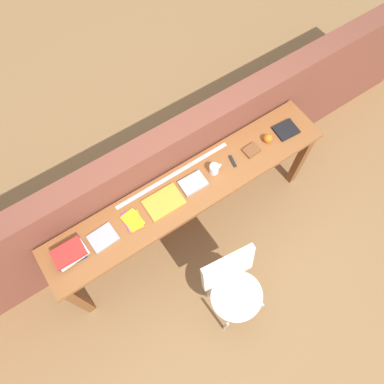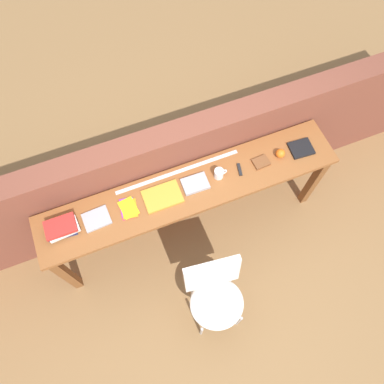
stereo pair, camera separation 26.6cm
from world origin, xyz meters
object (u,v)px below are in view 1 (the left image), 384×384
pamphlet_pile_colourful (133,221)px  magazine_cycling (103,238)px  mug (214,169)px  multitool_folded (233,161)px  leather_journal_brown (251,150)px  book_open_centre (164,202)px  book_stack_leftmost (70,254)px  book_repair_rightmost (286,130)px  chair_white_moulded (233,286)px  sports_ball_small (268,138)px

pamphlet_pile_colourful → magazine_cycling: bearing=178.9°
mug → multitool_folded: (0.18, -0.01, -0.04)m
leather_journal_brown → book_open_centre: bearing=176.6°
leather_journal_brown → book_stack_leftmost: bearing=176.3°
pamphlet_pile_colourful → book_repair_rightmost: book_repair_rightmost is taller
magazine_cycling → leather_journal_brown: leather_journal_brown is taller
magazine_cycling → pamphlet_pile_colourful: magazine_cycling is taller
pamphlet_pile_colourful → book_open_centre: 0.28m
chair_white_moulded → book_open_centre: 0.88m
chair_white_moulded → book_stack_leftmost: 1.29m
book_stack_leftmost → sports_ball_small: 1.82m
magazine_cycling → book_open_centre: size_ratio=0.67×
pamphlet_pile_colourful → leather_journal_brown: size_ratio=1.50×
book_repair_rightmost → book_open_centre: bearing=-176.2°
sports_ball_small → book_stack_leftmost: bearing=179.4°
multitool_folded → magazine_cycling: bearing=179.4°
pamphlet_pile_colourful → multitool_folded: bearing=-0.4°
multitool_folded → book_repair_rightmost: size_ratio=0.58×
magazine_cycling → multitool_folded: bearing=-3.5°
pamphlet_pile_colourful → sports_ball_small: bearing=-0.3°
book_stack_leftmost → sports_ball_small: bearing=-0.6°
book_stack_leftmost → sports_ball_small: (1.82, -0.02, -0.01)m
leather_journal_brown → sports_ball_small: (0.18, 0.00, 0.03)m
magazine_cycling → multitool_folded: size_ratio=1.82×
book_repair_rightmost → book_stack_leftmost: bearing=-176.4°
mug → multitool_folded: 0.18m
book_open_centre → book_repair_rightmost: book_repair_rightmost is taller
multitool_folded → chair_white_moulded: bearing=-124.0°
chair_white_moulded → mug: bearing=66.2°
chair_white_moulded → pamphlet_pile_colourful: 0.97m
pamphlet_pile_colourful → book_open_centre: bearing=-0.6°
pamphlet_pile_colourful → mug: (0.77, 0.00, 0.04)m
mug → sports_ball_small: size_ratio=1.43×
chair_white_moulded → leather_journal_brown: 1.13m
sports_ball_small → book_open_centre: bearing=179.8°
book_repair_rightmost → chair_white_moulded: bearing=-140.1°
multitool_folded → book_open_centre: bearing=179.7°
pamphlet_pile_colourful → sports_ball_small: 1.31m
book_stack_leftmost → magazine_cycling: bearing=-1.5°
magazine_cycling → leather_journal_brown: bearing=-3.6°
magazine_cycling → sports_ball_small: size_ratio=2.60×
magazine_cycling → mug: size_ratio=1.82×
book_repair_rightmost → mug: bearing=-177.1°
multitool_folded → leather_journal_brown: leather_journal_brown is taller
multitool_folded → book_stack_leftmost: bearing=179.3°
chair_white_moulded → multitool_folded: multitool_folded is taller
chair_white_moulded → pamphlet_pile_colourful: bearing=117.7°
sports_ball_small → mug: bearing=178.9°
pamphlet_pile_colourful → book_stack_leftmost: bearing=178.7°
chair_white_moulded → magazine_cycling: (-0.67, 0.80, 0.36)m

